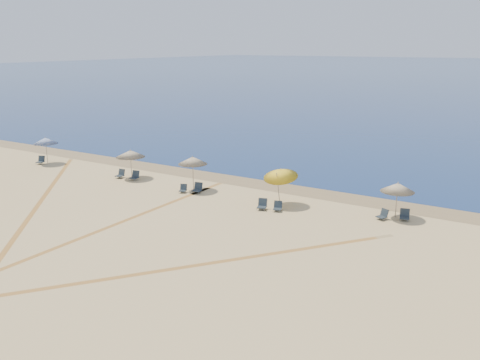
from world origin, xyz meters
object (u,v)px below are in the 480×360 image
at_px(chair_5, 262,205).
at_px(umbrella_4, 398,187).
at_px(chair_8, 405,215).
at_px(umbrella_2, 193,160).
at_px(umbrella_3, 280,173).
at_px(chair_4, 198,188).
at_px(chair_0, 41,160).
at_px(chair_7, 383,215).
at_px(chair_1, 121,174).
at_px(umbrella_1, 130,154).
at_px(umbrella_0, 45,141).
at_px(chair_6, 278,207).
at_px(chair_2, 135,176).
at_px(chair_3, 183,189).

bearing_deg(chair_5, umbrella_4, 1.45).
bearing_deg(chair_8, umbrella_2, 171.57).
relative_size(umbrella_3, chair_5, 3.32).
bearing_deg(chair_4, umbrella_2, 134.34).
bearing_deg(chair_0, chair_7, -20.47).
relative_size(umbrella_4, chair_5, 2.77).
relative_size(umbrella_3, chair_4, 3.30).
bearing_deg(umbrella_4, umbrella_2, -174.23).
height_order(chair_0, chair_1, chair_0).
bearing_deg(umbrella_1, chair_4, -5.54).
bearing_deg(chair_5, umbrella_0, 158.11).
distance_m(chair_0, chair_6, 24.61).
xyz_separation_m(umbrella_1, umbrella_2, (6.38, -0.23, 0.24)).
relative_size(umbrella_2, chair_6, 3.42).
height_order(umbrella_1, chair_4, umbrella_1).
distance_m(chair_1, chair_6, 14.89).
bearing_deg(umbrella_3, chair_8, 8.62).
bearing_deg(umbrella_1, chair_2, -27.64).
xyz_separation_m(umbrella_0, chair_6, (24.19, -1.25, -1.84)).
xyz_separation_m(chair_4, chair_7, (13.32, 1.21, -0.04)).
bearing_deg(chair_8, chair_3, 174.92).
distance_m(umbrella_4, chair_3, 15.17).
distance_m(umbrella_3, chair_8, 8.36).
bearing_deg(umbrella_2, chair_7, 3.05).
distance_m(umbrella_1, umbrella_3, 13.58).
relative_size(umbrella_0, umbrella_1, 1.04).
bearing_deg(chair_6, chair_3, 159.96).
bearing_deg(umbrella_4, umbrella_3, -169.37).
xyz_separation_m(chair_2, chair_7, (19.77, 0.87, -0.04)).
bearing_deg(umbrella_4, chair_6, -159.28).
xyz_separation_m(chair_1, chair_6, (14.85, -0.95, -0.02)).
height_order(umbrella_2, umbrella_4, umbrella_2).
height_order(chair_1, chair_4, chair_4).
distance_m(umbrella_3, chair_4, 6.76).
bearing_deg(chair_8, chair_7, -168.56).
distance_m(chair_0, chair_7, 31.00).
bearing_deg(chair_1, chair_5, -9.86).
xyz_separation_m(umbrella_2, umbrella_4, (14.64, 1.48, -0.28)).
bearing_deg(chair_3, chair_0, 156.83).
distance_m(umbrella_0, chair_5, 23.27).
relative_size(chair_0, chair_2, 1.08).
xyz_separation_m(umbrella_0, umbrella_2, (16.52, -0.09, 0.14)).
relative_size(umbrella_1, umbrella_2, 0.91).
bearing_deg(chair_1, chair_8, -1.14).
bearing_deg(umbrella_2, chair_6, -8.61).
relative_size(chair_4, chair_8, 1.07).
xyz_separation_m(umbrella_4, chair_8, (0.61, -0.18, -1.67)).
relative_size(umbrella_1, chair_4, 2.80).
bearing_deg(chair_2, chair_0, 171.07).
distance_m(chair_0, chair_2, 11.21).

